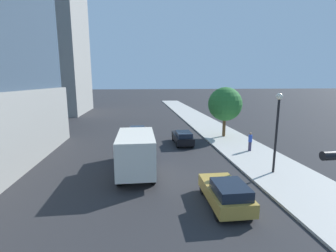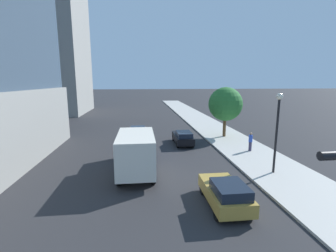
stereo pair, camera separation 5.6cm
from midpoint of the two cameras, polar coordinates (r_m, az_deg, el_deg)
sidewalk at (r=22.48m, az=19.91°, el=-6.81°), size 5.19×120.00×0.15m
construction_building at (r=56.74m, az=-26.66°, el=22.24°), size 13.12×25.56×43.29m
street_lamp at (r=18.12m, az=24.53°, el=1.04°), size 0.44×0.44×5.63m
street_tree at (r=28.50m, az=13.37°, el=5.09°), size 3.90×3.90×5.76m
car_black at (r=25.22m, az=3.45°, el=-2.71°), size 1.73×4.33×1.46m
car_gold at (r=13.46m, az=13.49°, el=-15.21°), size 1.87×4.03×1.52m
car_gray at (r=28.16m, az=-7.34°, el=-1.45°), size 1.94×4.36×1.43m
box_truck at (r=17.51m, az=-7.67°, el=-5.55°), size 2.47×7.20×3.03m
pedestrian_blue_shirt at (r=23.57m, az=18.92°, el=-3.49°), size 0.34×0.34×1.75m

